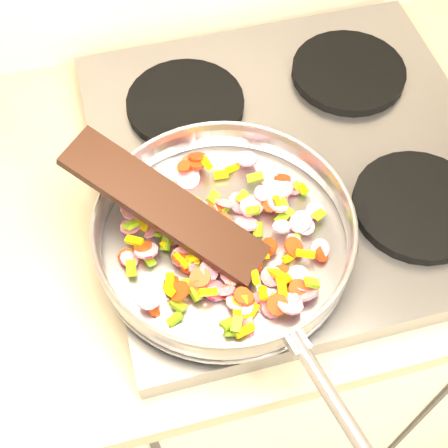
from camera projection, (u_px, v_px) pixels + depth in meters
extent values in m
cube|color=#939399|center=(294.00, 163.00, 0.97)|extent=(0.60, 0.60, 0.04)
cylinder|color=black|center=(231.00, 248.00, 0.86)|extent=(0.19, 0.19, 0.02)
cylinder|color=black|center=(418.00, 206.00, 0.90)|extent=(0.19, 0.19, 0.02)
cylinder|color=black|center=(185.00, 103.00, 1.00)|extent=(0.19, 0.19, 0.02)
cylinder|color=black|center=(348.00, 72.00, 1.04)|extent=(0.19, 0.19, 0.02)
cylinder|color=#9E9EA5|center=(224.00, 242.00, 0.85)|extent=(0.34, 0.34, 0.01)
torus|color=#9E9EA5|center=(224.00, 232.00, 0.83)|extent=(0.39, 0.39, 0.05)
torus|color=#9E9EA5|center=(224.00, 222.00, 0.81)|extent=(0.35, 0.35, 0.01)
cylinder|color=#9E9EA5|center=(337.00, 406.00, 0.69)|extent=(0.06, 0.19, 0.02)
cube|color=#9E9EA5|center=(297.00, 343.00, 0.73)|extent=(0.03, 0.03, 0.02)
cylinder|color=#D71547|center=(306.00, 293.00, 0.79)|extent=(0.04, 0.04, 0.03)
cube|color=#EBB904|center=(252.00, 311.00, 0.78)|extent=(0.02, 0.02, 0.02)
cube|color=#EBB904|center=(207.00, 163.00, 0.89)|extent=(0.01, 0.03, 0.02)
cylinder|color=#D71547|center=(285.00, 189.00, 0.87)|extent=(0.03, 0.04, 0.03)
cube|color=#669412|center=(222.00, 208.00, 0.87)|extent=(0.02, 0.02, 0.01)
cylinder|color=#D71547|center=(303.00, 282.00, 0.80)|extent=(0.04, 0.04, 0.02)
cylinder|color=#D71547|center=(239.00, 203.00, 0.87)|extent=(0.05, 0.05, 0.02)
cube|color=#669412|center=(167.00, 228.00, 0.83)|extent=(0.02, 0.02, 0.01)
cube|color=#EBB904|center=(169.00, 240.00, 0.83)|extent=(0.03, 0.02, 0.01)
cylinder|color=#D71547|center=(182.00, 257.00, 0.82)|extent=(0.03, 0.03, 0.01)
cube|color=#669412|center=(195.00, 294.00, 0.79)|extent=(0.02, 0.02, 0.01)
cylinder|color=#D71547|center=(278.00, 203.00, 0.85)|extent=(0.03, 0.03, 0.02)
cube|color=#669412|center=(282.00, 219.00, 0.86)|extent=(0.02, 0.02, 0.01)
cylinder|color=#D71547|center=(188.00, 178.00, 0.90)|extent=(0.04, 0.04, 0.02)
cylinder|color=#D71547|center=(192.00, 205.00, 0.86)|extent=(0.04, 0.03, 0.02)
cylinder|color=red|center=(298.00, 289.00, 0.79)|extent=(0.03, 0.02, 0.02)
cylinder|color=red|center=(269.00, 204.00, 0.87)|extent=(0.03, 0.03, 0.02)
cylinder|color=red|center=(131.00, 203.00, 0.86)|extent=(0.02, 0.02, 0.01)
cube|color=#669412|center=(242.00, 197.00, 0.87)|extent=(0.02, 0.02, 0.01)
cylinder|color=red|center=(143.00, 247.00, 0.82)|extent=(0.03, 0.03, 0.02)
cube|color=#EBB904|center=(144.00, 198.00, 0.88)|extent=(0.02, 0.02, 0.02)
cylinder|color=#D71547|center=(247.00, 159.00, 0.90)|extent=(0.05, 0.05, 0.01)
cube|color=#669412|center=(296.00, 240.00, 0.84)|extent=(0.02, 0.02, 0.02)
cylinder|color=#D71547|center=(294.00, 241.00, 0.83)|extent=(0.03, 0.03, 0.02)
cube|color=#EBB904|center=(253.00, 247.00, 0.83)|extent=(0.02, 0.02, 0.02)
cylinder|color=red|center=(179.00, 291.00, 0.78)|extent=(0.03, 0.03, 0.02)
cube|color=#669412|center=(301.00, 188.00, 0.88)|extent=(0.02, 0.02, 0.02)
cube|color=#EBB904|center=(219.00, 243.00, 0.82)|extent=(0.01, 0.02, 0.01)
cube|color=#669412|center=(319.00, 215.00, 0.85)|extent=(0.02, 0.02, 0.02)
cube|color=#669412|center=(290.00, 212.00, 0.86)|extent=(0.02, 0.02, 0.02)
cylinder|color=#D71547|center=(252.00, 205.00, 0.86)|extent=(0.04, 0.04, 0.01)
cylinder|color=#D71547|center=(298.00, 275.00, 0.80)|extent=(0.04, 0.04, 0.01)
cube|color=#669412|center=(172.00, 287.00, 0.80)|extent=(0.02, 0.02, 0.02)
cube|color=#EBB904|center=(221.00, 175.00, 0.90)|extent=(0.02, 0.01, 0.01)
cylinder|color=red|center=(154.00, 310.00, 0.79)|extent=(0.02, 0.03, 0.02)
cube|color=#EBB904|center=(282.00, 288.00, 0.78)|extent=(0.02, 0.03, 0.02)
cube|color=#669412|center=(131.00, 268.00, 0.81)|extent=(0.02, 0.03, 0.02)
cube|color=#EBB904|center=(169.00, 195.00, 0.87)|extent=(0.03, 0.02, 0.02)
cylinder|color=#D71547|center=(237.00, 268.00, 0.81)|extent=(0.03, 0.03, 0.02)
cylinder|color=#D71547|center=(294.00, 186.00, 0.89)|extent=(0.04, 0.04, 0.02)
cylinder|color=#D71547|center=(158.00, 215.00, 0.86)|extent=(0.04, 0.03, 0.03)
cube|color=#EBB904|center=(181.00, 261.00, 0.81)|extent=(0.02, 0.03, 0.01)
cube|color=#EBB904|center=(141.00, 225.00, 0.86)|extent=(0.02, 0.02, 0.02)
cube|color=#669412|center=(158.00, 221.00, 0.84)|extent=(0.02, 0.03, 0.01)
cylinder|color=#D71547|center=(214.00, 234.00, 0.85)|extent=(0.03, 0.03, 0.02)
cube|color=#669412|center=(187.00, 286.00, 0.80)|extent=(0.02, 0.02, 0.01)
cylinder|color=red|center=(168.00, 222.00, 0.84)|extent=(0.03, 0.03, 0.02)
cylinder|color=red|center=(281.00, 274.00, 0.81)|extent=(0.04, 0.04, 0.02)
cylinder|color=#D71547|center=(235.00, 302.00, 0.78)|extent=(0.03, 0.03, 0.01)
cylinder|color=red|center=(227.00, 292.00, 0.80)|extent=(0.02, 0.02, 0.02)
cylinder|color=#D71547|center=(246.00, 223.00, 0.85)|extent=(0.04, 0.04, 0.02)
cube|color=#EBB904|center=(242.00, 314.00, 0.77)|extent=(0.02, 0.01, 0.01)
cube|color=#669412|center=(200.00, 262.00, 0.82)|extent=(0.02, 0.03, 0.02)
cylinder|color=#D71547|center=(190.00, 170.00, 0.91)|extent=(0.03, 0.03, 0.02)
cylinder|color=#D71547|center=(233.00, 272.00, 0.80)|extent=(0.04, 0.04, 0.03)
cylinder|color=#D71547|center=(301.00, 222.00, 0.85)|extent=(0.04, 0.04, 0.02)
cylinder|color=red|center=(277.00, 304.00, 0.77)|extent=(0.03, 0.03, 0.02)
cube|color=#669412|center=(175.00, 319.00, 0.78)|extent=(0.02, 0.02, 0.02)
cube|color=#669412|center=(178.00, 305.00, 0.78)|extent=(0.02, 0.02, 0.01)
cylinder|color=red|center=(294.00, 247.00, 0.82)|extent=(0.04, 0.04, 0.02)
cylinder|color=#D71547|center=(271.00, 276.00, 0.81)|extent=(0.04, 0.03, 0.03)
cylinder|color=#D71547|center=(247.00, 209.00, 0.86)|extent=(0.03, 0.03, 0.02)
cube|color=#669412|center=(231.00, 332.00, 0.76)|extent=(0.02, 0.01, 0.01)
cylinder|color=red|center=(282.00, 178.00, 0.90)|extent=(0.03, 0.03, 0.02)
cube|color=#EBB904|center=(276.00, 273.00, 0.80)|extent=(0.02, 0.03, 0.02)
cylinder|color=red|center=(172.00, 281.00, 0.80)|extent=(0.03, 0.03, 0.02)
cube|color=#EBB904|center=(197.00, 257.00, 0.82)|extent=(0.01, 0.02, 0.01)
cube|color=#669412|center=(255.00, 178.00, 0.89)|extent=(0.02, 0.02, 0.01)
cylinder|color=red|center=(216.00, 206.00, 0.86)|extent=(0.03, 0.03, 0.01)
cylinder|color=#D71547|center=(132.00, 208.00, 0.85)|extent=(0.04, 0.04, 0.03)
cube|color=#EBB904|center=(194.00, 257.00, 0.81)|extent=(0.03, 0.01, 0.02)
cube|color=#669412|center=(281.00, 202.00, 0.86)|extent=(0.02, 0.02, 0.01)
cube|color=#EBB904|center=(233.00, 168.00, 0.91)|extent=(0.03, 0.02, 0.02)
cylinder|color=red|center=(237.00, 324.00, 0.78)|extent=(0.02, 0.03, 0.02)
cylinder|color=red|center=(242.00, 296.00, 0.78)|extent=(0.03, 0.03, 0.01)
cylinder|color=red|center=(253.00, 265.00, 0.81)|extent=(0.02, 0.03, 0.01)
cube|color=#EBB904|center=(243.00, 252.00, 0.81)|extent=(0.03, 0.02, 0.01)
cube|color=#EBB904|center=(159.00, 211.00, 0.87)|extent=(0.02, 0.03, 0.02)
cylinder|color=#D71547|center=(148.00, 298.00, 0.78)|extent=(0.04, 0.04, 0.02)
cube|color=#669412|center=(193.00, 203.00, 0.86)|extent=(0.02, 0.02, 0.01)
cube|color=#EBB904|center=(306.00, 254.00, 0.81)|extent=(0.03, 0.02, 0.01)
cylinder|color=#D71547|center=(178.00, 235.00, 0.85)|extent=(0.04, 0.03, 0.03)
cylinder|color=#D71547|center=(315.00, 211.00, 0.87)|extent=(0.03, 0.03, 0.01)
cube|color=#EBB904|center=(170.00, 283.00, 0.79)|extent=(0.02, 0.03, 0.02)
cylinder|color=#D71547|center=(248.00, 298.00, 0.80)|extent=(0.05, 0.04, 0.03)
cylinder|color=red|center=(268.00, 247.00, 0.83)|extent=(0.03, 0.04, 0.02)
cube|color=#669412|center=(220.00, 205.00, 0.86)|extent=(0.02, 0.02, 0.01)
cylinder|color=#D71547|center=(306.00, 226.00, 0.84)|extent=(0.03, 0.03, 0.01)
cylinder|color=#D71547|center=(243.00, 326.00, 0.78)|extent=(0.03, 0.04, 0.04)
cube|color=#669412|center=(213.00, 197.00, 0.86)|extent=(0.02, 0.02, 0.01)
cylinder|color=red|center=(197.00, 289.00, 0.79)|extent=(0.03, 0.03, 0.02)
cylinder|color=#D71547|center=(129.00, 259.00, 0.82)|extent=(0.03, 0.03, 0.02)
cube|color=#EBB904|center=(284.00, 280.00, 0.79)|extent=(0.02, 0.02, 0.01)
cube|color=#669412|center=(149.00, 260.00, 0.82)|extent=(0.02, 0.02, 0.02)
cube|color=#669412|center=(312.00, 283.00, 0.79)|extent=(0.02, 0.02, 0.02)
cylinder|color=#D71547|center=(320.00, 249.00, 0.82)|extent=(0.03, 0.03, 0.02)
cube|color=#EBB904|center=(277.00, 204.00, 0.85)|extent=(0.01, 0.02, 0.02)
cube|color=#669412|center=(162.00, 232.00, 0.84)|extent=(0.02, 0.02, 0.02)
cube|color=#669412|center=(236.00, 324.00, 0.76)|extent=(0.02, 0.02, 0.01)
cylinder|color=red|center=(197.00, 162.00, 0.90)|extent=(0.03, 0.03, 0.01)
cylinder|color=red|center=(200.00, 277.00, 0.79)|extent=(0.04, 0.04, 0.01)
cylinder|color=#D71547|center=(152.00, 227.00, 0.86)|extent=(0.03, 0.04, 0.03)
cylinder|color=red|center=(188.00, 265.00, 0.82)|extent=(0.03, 0.03, 0.02)
cube|color=#669412|center=(199.00, 241.00, 0.84)|extent=(0.02, 0.03, 0.01)
cylinder|color=#D71547|center=(146.00, 250.00, 0.82)|extent=(0.03, 0.03, 0.02)
cube|color=#EBB904|center=(244.00, 330.00, 0.77)|extent=(0.03, 0.02, 0.01)
cylinder|color=red|center=(322.00, 254.00, 0.82)|extent=(0.02, 0.03, 0.03)
cylinder|color=#D71547|center=(260.00, 302.00, 0.79)|extent=(0.03, 0.03, 0.03)
cylinder|color=red|center=(181.00, 258.00, 0.81)|extent=(0.03, 0.03, 0.02)
cylinder|color=#D71547|center=(188.00, 203.00, 0.88)|extent=(0.03, 0.03, 0.03)
cube|color=#669412|center=(252.00, 211.00, 0.85)|extent=(0.02, 0.02, 0.01)
cylinder|color=#D71547|center=(207.00, 211.00, 0.85)|extent=(0.04, 0.04, 0.02)
cylinder|color=#D71547|center=(277.00, 192.00, 0.88)|extent=(0.05, 0.04, 0.03)
cylinder|color=red|center=(197.00, 156.00, 0.90)|extent=(0.04, 0.03, 0.02)
cube|color=#669412|center=(211.00, 222.00, 0.84)|extent=(0.02, 0.02, 0.01)
cube|color=#EBB904|center=(289.00, 257.00, 0.82)|extent=(0.02, 0.02, 0.02)
cube|color=#EBB904|center=(256.00, 278.00, 0.79)|extent=(0.01, 0.02, 0.01)
cube|color=#669412|center=(131.00, 225.00, 0.83)|extent=(0.02, 0.02, 0.02)
cube|color=#EBB904|center=(139.00, 208.00, 0.86)|extent=(0.02, 0.02, 0.02)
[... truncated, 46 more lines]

